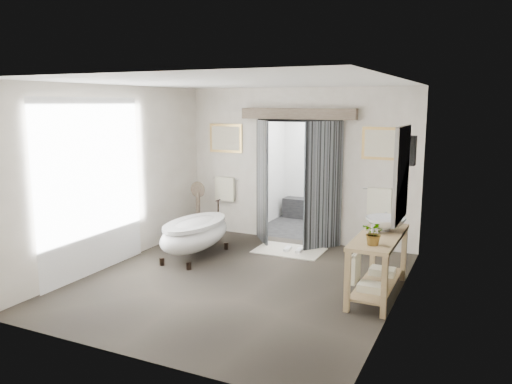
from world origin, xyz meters
TOP-DOWN VIEW (x-y plane):
  - ground_plane at (0.00, 0.00)m, footprint 5.00×5.00m
  - room_shell at (-0.04, -0.12)m, footprint 4.52×5.02m
  - shower_room at (0.00, 3.99)m, footprint 2.22×2.01m
  - back_wall_dressing at (0.00, 2.32)m, footprint 3.82×0.73m
  - clawfoot_tub at (-1.21, 0.73)m, footprint 0.79×1.76m
  - vanity at (1.95, 0.32)m, footprint 0.57×1.60m
  - pedestal_mirror at (-1.92, 1.99)m, footprint 0.32×0.21m
  - rug at (0.12, 1.75)m, footprint 1.21×0.81m
  - slippers at (0.20, 1.74)m, footprint 0.34×0.25m
  - basin at (2.00, 0.60)m, footprint 0.71×0.71m
  - plant at (2.01, -0.19)m, footprint 0.35×0.33m
  - soap_bottle_a at (1.89, 0.41)m, footprint 0.11×0.11m
  - soap_bottle_b at (1.92, 1.05)m, footprint 0.15×0.15m

SIDE VIEW (x-z plane):
  - ground_plane at x=0.00m, z-range 0.00..0.00m
  - rug at x=0.12m, z-range 0.00..0.01m
  - slippers at x=0.20m, z-range 0.01..0.06m
  - clawfoot_tub at x=-1.21m, z-range -0.01..0.85m
  - pedestal_mirror at x=-1.92m, z-range -0.08..1.01m
  - vanity at x=1.95m, z-range 0.08..0.93m
  - shower_room at x=0.00m, z-range -0.35..2.16m
  - soap_bottle_b at x=1.92m, z-range 0.85..1.02m
  - basin at x=2.00m, z-range 0.85..1.04m
  - soap_bottle_a at x=1.89m, z-range 0.85..1.05m
  - plant at x=2.01m, z-range 0.85..1.17m
  - back_wall_dressing at x=0.00m, z-range 0.30..2.82m
  - room_shell at x=-0.04m, z-range 0.40..3.31m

